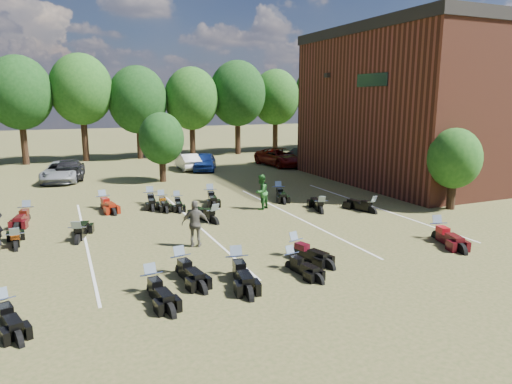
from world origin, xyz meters
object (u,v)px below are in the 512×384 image
car_4 (205,162)px  motorcycle_14 (27,220)px  person_grey (196,224)px  motorcycle_0 (4,320)px  person_green (261,192)px  motorcycle_3 (237,276)px

car_4 → motorcycle_14: size_ratio=1.75×
car_4 → motorcycle_14: 17.44m
person_grey → motorcycle_0: bearing=55.1°
person_green → motorcycle_14: (-11.50, 2.46, -0.94)m
person_grey → motorcycle_0: person_grey is taller
car_4 → motorcycle_3: size_ratio=1.69×
person_grey → motorcycle_0: (-6.52, -4.00, -0.95)m
person_grey → motorcycle_0: 7.70m
car_4 → motorcycle_3: bearing=-83.3°
person_green → car_4: bearing=-128.9°
car_4 → motorcycle_0: size_ratio=1.95×
motorcycle_0 → car_4: bearing=44.1°
person_grey → motorcycle_14: (-6.50, 7.20, -0.95)m
motorcycle_14 → car_4: bearing=53.8°
person_grey → person_green: bearing=-112.9°
motorcycle_0 → motorcycle_3: (6.91, 0.45, 0.00)m
motorcycle_3 → motorcycle_14: size_ratio=1.04×
car_4 → person_grey: bearing=-86.9°
person_green → person_grey: bearing=9.7°
car_4 → motorcycle_0: car_4 is taller
car_4 → person_green: bearing=-73.8°
person_grey → motorcycle_0: size_ratio=0.87×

